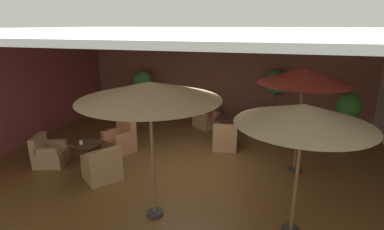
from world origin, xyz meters
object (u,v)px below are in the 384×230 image
at_px(armchair_front_left_north, 120,141).
at_px(potted_tree_left_corner, 142,84).
at_px(armchair_front_right_north, 225,139).
at_px(patio_umbrella_tall_red, 304,76).
at_px(potted_tree_mid_left, 348,112).
at_px(iced_drink_cup, 81,143).
at_px(cafe_table_front_left, 88,149).
at_px(patio_umbrella_near_wall, 304,115).
at_px(armchair_front_left_east, 49,154).
at_px(cafe_table_front_right, 227,122).
at_px(armchair_front_left_south, 103,168).
at_px(armchair_front_right_south, 206,119).
at_px(armchair_front_right_east, 257,124).
at_px(patron_blue_shirt, 206,108).
at_px(potted_tree_mid_right, 276,86).
at_px(patio_umbrella_center_beige, 150,91).

bearing_deg(armchair_front_left_north, potted_tree_left_corner, 102.93).
height_order(armchair_front_right_north, patio_umbrella_tall_red, patio_umbrella_tall_red).
distance_m(potted_tree_mid_left, iced_drink_cup, 7.69).
bearing_deg(patio_umbrella_tall_red, cafe_table_front_left, -168.43).
bearing_deg(potted_tree_mid_left, patio_umbrella_near_wall, -110.09).
xyz_separation_m(armchair_front_left_east, potted_tree_left_corner, (0.67, 4.60, 1.10)).
bearing_deg(cafe_table_front_right, cafe_table_front_left, -135.44).
bearing_deg(patio_umbrella_near_wall, cafe_table_front_left, 164.73).
height_order(armchair_front_left_south, patio_umbrella_tall_red, patio_umbrella_tall_red).
xyz_separation_m(cafe_table_front_left, armchair_front_right_south, (2.34, 3.89, -0.15)).
relative_size(armchair_front_right_east, iced_drink_cup, 9.45).
xyz_separation_m(potted_tree_left_corner, iced_drink_cup, (0.24, -4.41, -0.74)).
bearing_deg(patio_umbrella_near_wall, potted_tree_left_corner, 134.29).
bearing_deg(patio_umbrella_tall_red, armchair_front_right_south, 137.50).
height_order(armchair_front_left_north, iced_drink_cup, armchair_front_left_north).
bearing_deg(patron_blue_shirt, potted_tree_mid_right, 18.94).
xyz_separation_m(armchair_front_right_east, armchair_front_right_south, (-1.88, 0.05, -0.01)).
distance_m(patio_umbrella_near_wall, potted_tree_mid_right, 6.17).
relative_size(potted_tree_mid_right, iced_drink_cup, 19.12).
bearing_deg(armchair_front_left_south, cafe_table_front_left, 142.63).
bearing_deg(armchair_front_left_south, cafe_table_front_right, 57.91).
bearing_deg(patron_blue_shirt, armchair_front_right_east, -0.91).
bearing_deg(armchair_front_left_north, armchair_front_right_east, 36.95).
bearing_deg(armchair_front_right_north, iced_drink_cup, -147.67).
xyz_separation_m(armchair_front_right_south, patio_umbrella_tall_red, (3.04, -2.78, 2.20)).
distance_m(patio_umbrella_near_wall, patron_blue_shirt, 6.21).
height_order(armchair_front_right_north, armchair_front_right_east, armchair_front_right_north).
height_order(armchair_front_left_east, potted_tree_mid_right, potted_tree_mid_right).
bearing_deg(cafe_table_front_right, patio_umbrella_center_beige, -97.45).
bearing_deg(armchair_front_right_south, cafe_table_front_left, -121.10).
distance_m(armchair_front_left_north, potted_tree_mid_right, 5.84).
bearing_deg(armchair_front_left_north, armchair_front_left_east, -137.85).
height_order(armchair_front_right_east, patio_umbrella_tall_red, patio_umbrella_tall_red).
relative_size(armchair_front_left_north, potted_tree_mid_left, 0.58).
relative_size(armchair_front_right_east, potted_tree_mid_right, 0.49).
height_order(armchair_front_left_north, patron_blue_shirt, patron_blue_shirt).
xyz_separation_m(patron_blue_shirt, iced_drink_cup, (-2.47, -3.99, -0.05)).
bearing_deg(patio_umbrella_near_wall, armchair_front_right_north, 117.62).
bearing_deg(potted_tree_mid_left, armchair_front_left_east, -156.73).
distance_m(cafe_table_front_left, cafe_table_front_right, 4.59).
height_order(cafe_table_front_right, potted_tree_mid_right, potted_tree_mid_right).
height_order(armchair_front_left_east, patron_blue_shirt, patron_blue_shirt).
bearing_deg(patron_blue_shirt, armchair_front_right_north, -60.22).
xyz_separation_m(armchair_front_right_south, patron_blue_shirt, (0.03, -0.02, 0.42)).
relative_size(armchair_front_left_east, armchair_front_right_south, 0.87).
height_order(armchair_front_left_east, potted_tree_mid_left, potted_tree_mid_left).
relative_size(cafe_table_front_left, potted_tree_mid_left, 0.39).
bearing_deg(potted_tree_left_corner, armchair_front_right_east, -5.62).
height_order(armchair_front_right_south, potted_tree_left_corner, potted_tree_left_corner).
distance_m(armchair_front_left_north, patio_umbrella_near_wall, 5.71).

